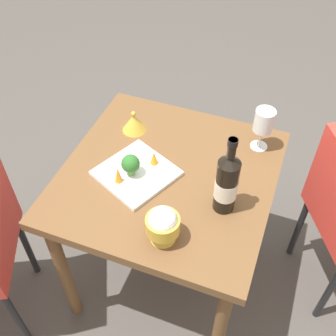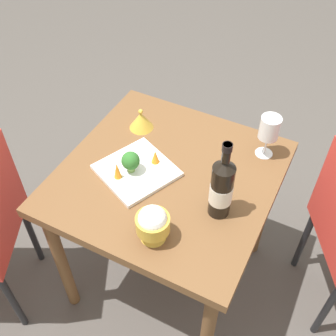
{
  "view_description": "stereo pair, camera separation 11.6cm",
  "coord_description": "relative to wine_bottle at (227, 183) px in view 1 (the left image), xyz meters",
  "views": [
    {
      "loc": [
        -0.99,
        -0.37,
        1.87
      ],
      "look_at": [
        0.0,
        0.0,
        0.76
      ],
      "focal_mm": 44.53,
      "sensor_mm": 36.0,
      "label": 1
    },
    {
      "loc": [
        -0.94,
        -0.48,
        1.87
      ],
      "look_at": [
        0.0,
        0.0,
        0.76
      ],
      "focal_mm": 44.53,
      "sensor_mm": 36.0,
      "label": 2
    }
  ],
  "objects": [
    {
      "name": "ground_plane",
      "position": [
        0.08,
        0.23,
        -0.85
      ],
      "size": [
        8.0,
        8.0,
        0.0
      ],
      "primitive_type": "plane",
      "color": "#4C4742"
    },
    {
      "name": "dining_table",
      "position": [
        0.08,
        0.23,
        -0.22
      ],
      "size": [
        0.78,
        0.78,
        0.73
      ],
      "color": "brown",
      "rests_on": "ground_plane"
    },
    {
      "name": "wine_bottle",
      "position": [
        0.0,
        0.0,
        0.0
      ],
      "size": [
        0.08,
        0.08,
        0.31
      ],
      "color": "black",
      "rests_on": "dining_table"
    },
    {
      "name": "wine_glass",
      "position": [
        0.34,
        -0.05,
        0.01
      ],
      "size": [
        0.08,
        0.08,
        0.18
      ],
      "color": "white",
      "rests_on": "dining_table"
    },
    {
      "name": "rice_bowl",
      "position": [
        -0.2,
        0.15,
        -0.05
      ],
      "size": [
        0.11,
        0.11,
        0.14
      ],
      "color": "gold",
      "rests_on": "dining_table"
    },
    {
      "name": "rice_bowl_lid",
      "position": [
        0.26,
        0.45,
        -0.08
      ],
      "size": [
        0.1,
        0.1,
        0.09
      ],
      "color": "gold",
      "rests_on": "dining_table"
    },
    {
      "name": "serving_plate",
      "position": [
        0.03,
        0.34,
        -0.11
      ],
      "size": [
        0.33,
        0.33,
        0.02
      ],
      "rotation": [
        0.0,
        0.0,
        -0.42
      ],
      "color": "white",
      "rests_on": "dining_table"
    },
    {
      "name": "broccoli_floret",
      "position": [
        0.02,
        0.35,
        -0.06
      ],
      "size": [
        0.07,
        0.07,
        0.09
      ],
      "color": "#729E4C",
      "rests_on": "serving_plate"
    },
    {
      "name": "carrot_garnish_left",
      "position": [
        -0.03,
        0.38,
        -0.07
      ],
      "size": [
        0.03,
        0.03,
        0.07
      ],
      "color": "orange",
      "rests_on": "serving_plate"
    },
    {
      "name": "carrot_garnish_right",
      "position": [
        0.1,
        0.3,
        -0.08
      ],
      "size": [
        0.03,
        0.03,
        0.06
      ],
      "color": "orange",
      "rests_on": "serving_plate"
    }
  ]
}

